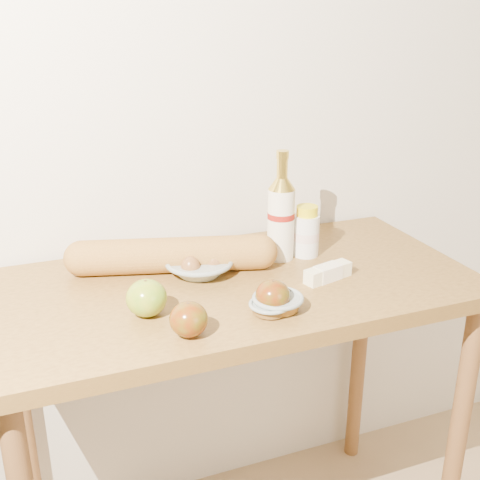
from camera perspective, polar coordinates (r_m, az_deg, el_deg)
name	(u,v)px	position (r m, az deg, el deg)	size (l,w,h in m)	color
back_wall	(193,100)	(1.69, -4.51, 13.05)	(3.50, 0.02, 2.60)	beige
table	(236,324)	(1.56, -0.40, -7.98)	(1.20, 0.60, 0.90)	olive
bourbon_bottle	(281,216)	(1.60, 3.91, 2.29)	(0.09, 0.09, 0.30)	#F1E9CC
cream_bottle	(306,233)	(1.65, 6.29, 0.71)	(0.08, 0.08, 0.14)	white
egg_bowl	(199,265)	(1.54, -3.95, -2.33)	(0.20, 0.20, 0.06)	gray
baguette	(172,255)	(1.55, -6.45, -1.43)	(0.55, 0.23, 0.09)	#BA8339
apple_yellowgreen	(147,298)	(1.34, -8.86, -5.45)	(0.12, 0.12, 0.08)	#A49F20
apple_redgreen_front	(189,319)	(1.25, -4.89, -7.50)	(0.08, 0.08, 0.07)	maroon
apple_redgreen_right	(273,296)	(1.35, 3.13, -5.28)	(0.09, 0.09, 0.07)	maroon
sugar_bowl	(270,307)	(1.35, 2.84, -6.41)	(0.10, 0.10, 0.03)	gray
syrup_bowl	(278,302)	(1.36, 3.61, -5.92)	(0.13, 0.13, 0.03)	gray
butter_stick	(328,273)	(1.52, 8.33, -3.10)	(0.14, 0.07, 0.04)	#F9F2C1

